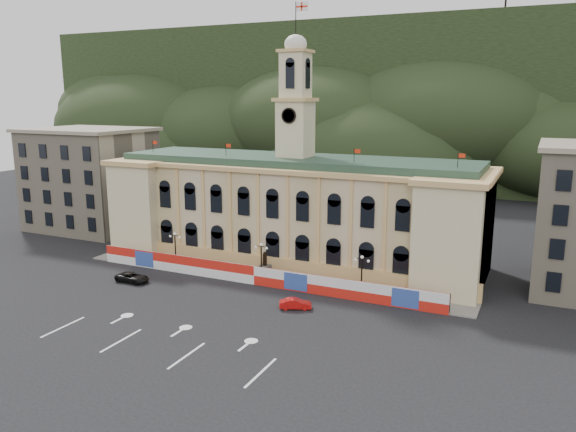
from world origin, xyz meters
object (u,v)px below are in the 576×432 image
at_px(black_suv, 132,277).
at_px(statue, 265,270).
at_px(red_sedan, 295,304).
at_px(lamp_center, 261,258).

bearing_deg(black_suv, statue, -60.16).
distance_m(red_sedan, black_suv, 23.66).
bearing_deg(statue, red_sedan, -45.50).
bearing_deg(statue, lamp_center, -90.00).
bearing_deg(black_suv, red_sedan, -89.83).
xyz_separation_m(lamp_center, red_sedan, (8.45, -7.60, -2.45)).
relative_size(statue, black_suv, 0.79).
bearing_deg(black_suv, lamp_center, -63.03).
height_order(statue, black_suv, statue).
relative_size(statue, lamp_center, 0.72).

